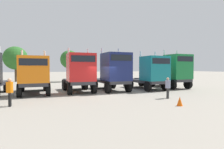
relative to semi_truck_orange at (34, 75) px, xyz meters
name	(u,v)px	position (x,y,z in m)	size (l,w,h in m)	color
ground	(102,94)	(5.78, -1.68, -1.77)	(200.00, 200.00, 0.00)	gray
semi_truck_orange	(34,75)	(0.00, 0.00, 0.00)	(2.77, 6.30, 3.97)	#333338
semi_truck_red	(80,73)	(4.05, -0.10, 0.16)	(2.55, 5.91, 4.30)	#333338
semi_truck_navy	(114,71)	(7.48, -0.17, 0.25)	(2.78, 6.35, 4.44)	#333338
semi_truck_teal	(151,73)	(11.65, -0.53, 0.07)	(2.77, 6.09, 4.18)	#333338
semi_truck_green	(174,71)	(15.08, 0.03, 0.22)	(2.70, 6.33, 4.47)	#333338
visitor_in_hivis	(10,90)	(-1.21, -4.91, -0.76)	(0.42, 0.45, 1.74)	black
visitor_with_camera	(168,86)	(9.87, -5.79, -0.83)	(0.55, 0.55, 1.63)	#2E2E2E
traffic_cone_near	(180,101)	(8.73, -8.49, -1.48)	(0.36, 0.36, 0.58)	#F2590C
oak_far_left	(16,58)	(-3.52, 17.90, 2.27)	(3.96, 3.96, 6.03)	#4C3823
oak_far_centre	(69,60)	(5.15, 15.03, 2.04)	(3.13, 3.13, 5.40)	#4C3823
oak_far_right	(115,61)	(14.44, 17.14, 2.06)	(3.56, 3.56, 5.63)	#4C3823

